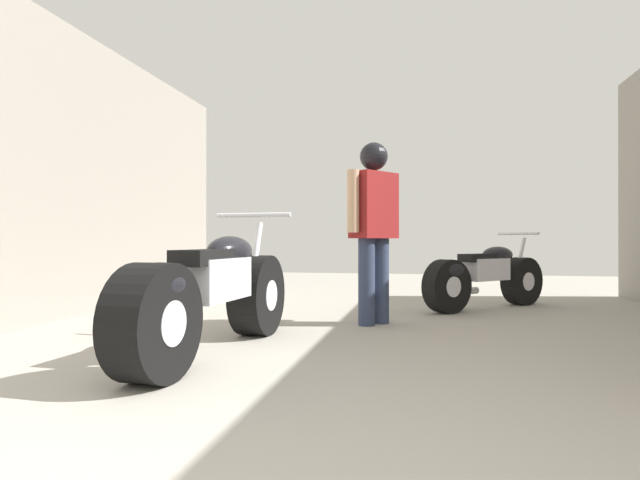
{
  "coord_description": "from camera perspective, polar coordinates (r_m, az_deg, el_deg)",
  "views": [
    {
      "loc": [
        0.39,
        -0.71,
        0.75
      ],
      "look_at": [
        -0.47,
        3.57,
        0.76
      ],
      "focal_mm": 28.9,
      "sensor_mm": 36.0,
      "label": 1
    }
  ],
  "objects": [
    {
      "name": "mechanic_in_blue",
      "position": [
        4.68,
        5.98,
        2.73
      ],
      "size": [
        0.47,
        0.58,
        1.64
      ],
      "color": "#2D3851",
      "rests_on": "ground_plane"
    },
    {
      "name": "motorcycle_black_naked",
      "position": [
        6.0,
        17.72,
        -3.89
      ],
      "size": [
        1.42,
        1.42,
        0.86
      ],
      "color": "black",
      "rests_on": "ground_plane"
    },
    {
      "name": "ground_plane",
      "position": [
        4.09,
        5.83,
        -10.71
      ],
      "size": [
        15.82,
        15.82,
        0.0
      ],
      "primitive_type": "plane",
      "color": "#9E998E"
    },
    {
      "name": "garage_partition_left",
      "position": [
        5.3,
        -29.06,
        7.25
      ],
      "size": [
        0.08,
        7.25,
        2.86
      ],
      "primitive_type": "cube",
      "color": "gray",
      "rests_on": "ground_plane"
    },
    {
      "name": "motorcycle_maroon_cruiser",
      "position": [
        3.48,
        -11.78,
        -5.94
      ],
      "size": [
        0.62,
        2.1,
        0.98
      ],
      "color": "black",
      "rests_on": "ground_plane"
    }
  ]
}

